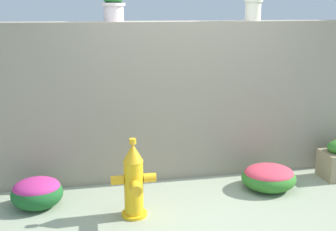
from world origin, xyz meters
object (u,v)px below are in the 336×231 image
(flower_bush_left, at_px, (269,176))
(flower_bush_right, at_px, (37,192))
(fire_hydrant, at_px, (134,182))
(potted_plant_1, at_px, (113,1))

(flower_bush_left, xyz_separation_m, flower_bush_right, (-2.49, 0.04, 0.02))
(flower_bush_right, bearing_deg, fire_hydrant, -21.73)
(fire_hydrant, bearing_deg, flower_bush_left, 12.28)
(flower_bush_left, relative_size, flower_bush_right, 1.18)
(flower_bush_left, bearing_deg, fire_hydrant, -167.72)
(fire_hydrant, distance_m, flower_bush_right, 1.04)
(potted_plant_1, relative_size, flower_bush_left, 0.62)
(flower_bush_left, distance_m, flower_bush_right, 2.49)
(fire_hydrant, relative_size, flower_bush_left, 1.29)
(potted_plant_1, xyz_separation_m, fire_hydrant, (0.07, -1.01, -1.69))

